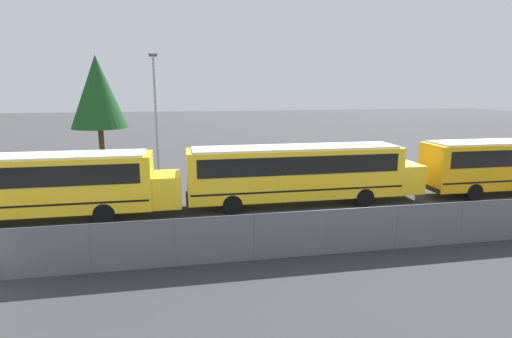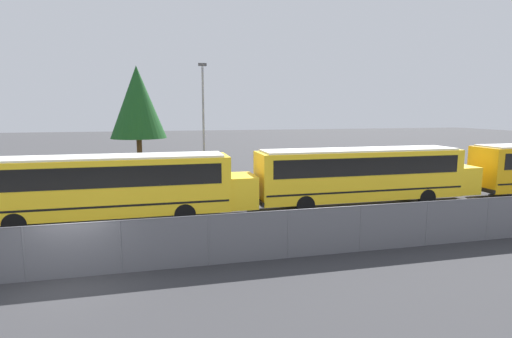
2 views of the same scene
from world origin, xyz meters
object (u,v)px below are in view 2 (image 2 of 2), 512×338
Objects in this scene: school_bus_4 at (364,172)px; light_pole at (203,120)px; tree_2 at (138,102)px; school_bus_3 at (112,183)px.

school_bus_4 is 1.53× the size of light_pole.
tree_2 reaches higher than school_bus_4.
school_bus_4 is 1.49× the size of tree_2.
school_bus_3 is at bearing -121.30° from light_pole.
school_bus_3 is 14.07m from school_bus_4.
school_bus_3 is at bearing -92.96° from tree_2.
school_bus_3 and school_bus_4 have the same top height.
light_pole is at bearing 133.59° from school_bus_4.
school_bus_4 is 19.69m from tree_2.
tree_2 reaches higher than school_bus_3.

